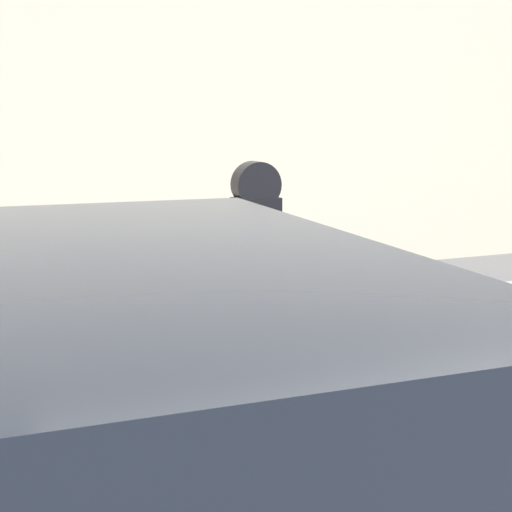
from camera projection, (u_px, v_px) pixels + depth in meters
The scene contains 2 objects.
sidewalk at pixel (232, 383), 4.42m from camera, with size 24.00×2.80×0.13m.
parking_meter at pixel (256, 247), 3.01m from camera, with size 0.19×0.12×1.37m.
Camera 1 is at (-1.41, -1.75, 1.67)m, focal length 50.00 mm.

